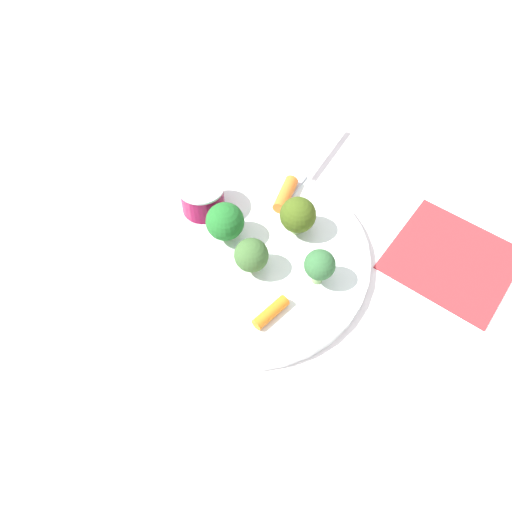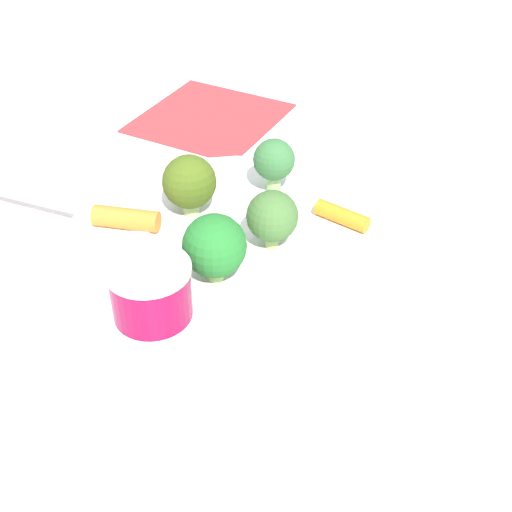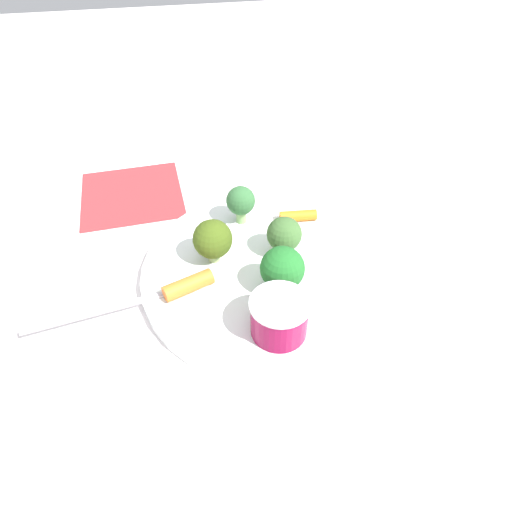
# 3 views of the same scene
# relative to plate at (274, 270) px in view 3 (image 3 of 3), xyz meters

# --- Properties ---
(ground_plane) EXTENTS (2.40, 2.40, 0.00)m
(ground_plane) POSITION_rel_plate_xyz_m (0.00, 0.00, -0.01)
(ground_plane) COLOR white
(plate) EXTENTS (0.29, 0.29, 0.01)m
(plate) POSITION_rel_plate_xyz_m (0.00, 0.00, 0.00)
(plate) COLOR white
(plate) RESTS_ON ground_plane
(sauce_cup) EXTENTS (0.06, 0.06, 0.04)m
(sauce_cup) POSITION_rel_plate_xyz_m (0.09, -0.02, 0.03)
(sauce_cup) COLOR maroon
(sauce_cup) RESTS_ON plate
(broccoli_floret_0) EXTENTS (0.04, 0.04, 0.05)m
(broccoli_floret_0) POSITION_rel_plate_xyz_m (-0.02, -0.06, 0.04)
(broccoli_floret_0) COLOR #94AE6F
(broccoli_floret_0) RESTS_ON plate
(broccoli_floret_1) EXTENTS (0.04, 0.04, 0.05)m
(broccoli_floret_1) POSITION_rel_plate_xyz_m (-0.02, 0.02, 0.03)
(broccoli_floret_1) COLOR #98AA60
(broccoli_floret_1) RESTS_ON plate
(broccoli_floret_2) EXTENTS (0.04, 0.04, 0.05)m
(broccoli_floret_2) POSITION_rel_plate_xyz_m (-0.09, -0.02, 0.04)
(broccoli_floret_2) COLOR #85B168
(broccoli_floret_2) RESTS_ON plate
(broccoli_floret_3) EXTENTS (0.05, 0.05, 0.05)m
(broccoli_floret_3) POSITION_rel_plate_xyz_m (0.03, -0.00, 0.04)
(broccoli_floret_3) COLOR #90B75F
(broccoli_floret_3) RESTS_ON plate
(carrot_stick_0) EXTENTS (0.02, 0.05, 0.01)m
(carrot_stick_0) POSITION_rel_plate_xyz_m (-0.07, 0.05, 0.01)
(carrot_stick_0) COLOR orange
(carrot_stick_0) RESTS_ON plate
(carrot_stick_1) EXTENTS (0.03, 0.06, 0.02)m
(carrot_stick_1) POSITION_rel_plate_xyz_m (0.02, -0.10, 0.01)
(carrot_stick_1) COLOR orange
(carrot_stick_1) RESTS_ON plate
(fork) EXTENTS (0.04, 0.19, 0.00)m
(fork) POSITION_rel_plate_xyz_m (0.03, -0.16, 0.01)
(fork) COLOR silver
(fork) RESTS_ON plate
(napkin) EXTENTS (0.15, 0.14, 0.00)m
(napkin) POSITION_rel_plate_xyz_m (-0.19, -0.16, -0.00)
(napkin) COLOR #AC2F33
(napkin) RESTS_ON ground_plane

